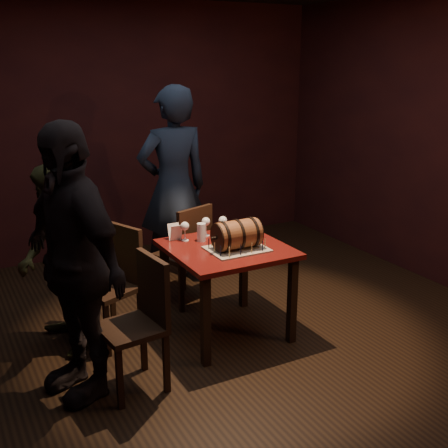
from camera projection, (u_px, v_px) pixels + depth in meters
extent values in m
plane|color=black|center=(218.00, 339.00, 4.53)|extent=(5.00, 5.00, 0.00)
cube|color=black|center=(114.00, 130.00, 6.24)|extent=(5.00, 0.04, 2.80)
cube|color=#450C0B|center=(227.00, 249.00, 4.44)|extent=(0.90, 0.90, 0.04)
cube|color=black|center=(206.00, 321.00, 4.06)|extent=(0.06, 0.06, 0.71)
cube|color=black|center=(292.00, 301.00, 4.40)|extent=(0.06, 0.06, 0.71)
cube|color=black|center=(165.00, 285.00, 4.70)|extent=(0.06, 0.06, 0.71)
cube|color=black|center=(244.00, 269.00, 5.05)|extent=(0.06, 0.06, 0.71)
cube|color=gray|center=(237.00, 249.00, 4.36)|extent=(0.45, 0.35, 0.01)
cylinder|color=brown|center=(237.00, 234.00, 4.33)|extent=(0.34, 0.23, 0.23)
cylinder|color=black|center=(223.00, 237.00, 4.27)|extent=(0.02, 0.24, 0.24)
cylinder|color=black|center=(237.00, 234.00, 4.33)|extent=(0.02, 0.24, 0.24)
cylinder|color=black|center=(251.00, 232.00, 4.39)|extent=(0.02, 0.24, 0.24)
cylinder|color=black|center=(217.00, 238.00, 4.25)|extent=(0.01, 0.22, 0.22)
cylinder|color=black|center=(256.00, 231.00, 4.41)|extent=(0.01, 0.22, 0.22)
cylinder|color=black|center=(215.00, 238.00, 4.24)|extent=(0.04, 0.02, 0.02)
sphere|color=black|center=(212.00, 239.00, 4.23)|extent=(0.03, 0.03, 0.03)
cylinder|color=#D6CF80|center=(229.00, 252.00, 4.16)|extent=(0.01, 0.01, 0.08)
cylinder|color=black|center=(229.00, 246.00, 4.15)|extent=(0.00, 0.00, 0.01)
cylinder|color=black|center=(241.00, 250.00, 4.21)|extent=(0.01, 0.01, 0.08)
cylinder|color=black|center=(241.00, 244.00, 4.19)|extent=(0.00, 0.00, 0.01)
cylinder|color=#D6CF80|center=(252.00, 248.00, 4.25)|extent=(0.01, 0.01, 0.08)
cylinder|color=black|center=(252.00, 242.00, 4.24)|extent=(0.00, 0.00, 0.01)
cylinder|color=black|center=(263.00, 246.00, 4.29)|extent=(0.01, 0.01, 0.08)
cylinder|color=black|center=(263.00, 240.00, 4.28)|extent=(0.00, 0.00, 0.01)
cylinder|color=#D6CF80|center=(265.00, 243.00, 4.36)|extent=(0.01, 0.01, 0.08)
cylinder|color=black|center=(265.00, 238.00, 4.34)|extent=(0.00, 0.00, 0.01)
cylinder|color=black|center=(258.00, 240.00, 4.44)|extent=(0.01, 0.01, 0.08)
cylinder|color=black|center=(258.00, 234.00, 4.43)|extent=(0.00, 0.00, 0.01)
cylinder|color=#D6CF80|center=(252.00, 236.00, 4.52)|extent=(0.01, 0.01, 0.08)
cylinder|color=black|center=(252.00, 231.00, 4.51)|extent=(0.00, 0.00, 0.01)
cylinder|color=black|center=(244.00, 236.00, 4.54)|extent=(0.01, 0.01, 0.08)
cylinder|color=black|center=(244.00, 230.00, 4.53)|extent=(0.00, 0.00, 0.01)
cylinder|color=#D6CF80|center=(233.00, 237.00, 4.50)|extent=(0.01, 0.01, 0.08)
cylinder|color=black|center=(233.00, 232.00, 4.48)|extent=(0.00, 0.00, 0.01)
cylinder|color=black|center=(223.00, 239.00, 4.45)|extent=(0.01, 0.01, 0.08)
cylinder|color=black|center=(223.00, 234.00, 4.44)|extent=(0.00, 0.00, 0.01)
cylinder|color=#D6CF80|center=(212.00, 241.00, 4.41)|extent=(0.01, 0.01, 0.08)
cylinder|color=black|center=(212.00, 236.00, 4.40)|extent=(0.00, 0.00, 0.01)
cylinder|color=black|center=(209.00, 244.00, 4.35)|extent=(0.01, 0.01, 0.08)
cylinder|color=black|center=(209.00, 238.00, 4.33)|extent=(0.00, 0.00, 0.01)
cylinder|color=#D6CF80|center=(215.00, 247.00, 4.26)|extent=(0.01, 0.01, 0.08)
cylinder|color=black|center=(215.00, 242.00, 4.25)|extent=(0.00, 0.00, 0.01)
cylinder|color=black|center=(221.00, 251.00, 4.18)|extent=(0.01, 0.01, 0.08)
cylinder|color=black|center=(221.00, 245.00, 4.17)|extent=(0.00, 0.00, 0.01)
cylinder|color=silver|center=(185.00, 240.00, 4.58)|extent=(0.06, 0.06, 0.01)
cylinder|color=silver|center=(185.00, 235.00, 4.56)|extent=(0.01, 0.01, 0.09)
sphere|color=silver|center=(185.00, 226.00, 4.54)|extent=(0.07, 0.07, 0.07)
sphere|color=#591114|center=(185.00, 227.00, 4.54)|extent=(0.05, 0.05, 0.05)
cylinder|color=silver|center=(206.00, 235.00, 4.70)|extent=(0.06, 0.06, 0.01)
cylinder|color=silver|center=(206.00, 230.00, 4.69)|extent=(0.01, 0.01, 0.09)
sphere|color=silver|center=(206.00, 222.00, 4.67)|extent=(0.07, 0.07, 0.07)
cylinder|color=silver|center=(223.00, 234.00, 4.74)|extent=(0.06, 0.06, 0.01)
cylinder|color=silver|center=(223.00, 229.00, 4.72)|extent=(0.01, 0.01, 0.09)
sphere|color=silver|center=(223.00, 220.00, 4.70)|extent=(0.07, 0.07, 0.07)
sphere|color=#BF594C|center=(223.00, 221.00, 4.70)|extent=(0.05, 0.05, 0.05)
cylinder|color=silver|center=(201.00, 232.00, 4.55)|extent=(0.07, 0.07, 0.15)
cylinder|color=#9E5414|center=(201.00, 234.00, 4.55)|extent=(0.06, 0.06, 0.11)
cylinder|color=white|center=(201.00, 227.00, 4.53)|extent=(0.06, 0.06, 0.02)
cube|color=black|center=(182.00, 255.00, 5.13)|extent=(0.51, 0.51, 0.04)
cube|color=black|center=(183.00, 269.00, 5.43)|extent=(0.04, 0.04, 0.43)
cube|color=black|center=(156.00, 279.00, 5.19)|extent=(0.04, 0.04, 0.43)
cube|color=black|center=(208.00, 279.00, 5.20)|extent=(0.04, 0.04, 0.43)
cube|color=black|center=(181.00, 289.00, 4.97)|extent=(0.04, 0.04, 0.43)
cube|color=black|center=(195.00, 233.00, 4.94)|extent=(0.39, 0.17, 0.46)
cube|color=black|center=(108.00, 289.00, 4.38)|extent=(0.52, 0.52, 0.04)
cube|color=black|center=(79.00, 318.00, 4.43)|extent=(0.04, 0.04, 0.43)
cube|color=black|center=(107.00, 331.00, 4.22)|extent=(0.04, 0.04, 0.43)
cube|color=black|center=(113.00, 304.00, 4.68)|extent=(0.04, 0.04, 0.43)
cube|color=black|center=(141.00, 315.00, 4.47)|extent=(0.04, 0.04, 0.43)
cube|color=black|center=(124.00, 253.00, 4.44)|extent=(0.19, 0.38, 0.46)
cube|color=black|center=(131.00, 329.00, 3.75)|extent=(0.44, 0.44, 0.04)
cube|color=black|center=(99.00, 356.00, 3.86)|extent=(0.04, 0.04, 0.43)
cube|color=black|center=(120.00, 379.00, 3.59)|extent=(0.04, 0.04, 0.43)
cube|color=black|center=(144.00, 343.00, 4.04)|extent=(0.04, 0.04, 0.43)
cube|color=black|center=(166.00, 363.00, 3.77)|extent=(0.04, 0.04, 0.43)
cube|color=black|center=(153.00, 288.00, 3.77)|extent=(0.08, 0.40, 0.46)
imported|color=#192132|center=(173.00, 188.00, 5.41)|extent=(0.72, 0.48, 1.95)
imported|color=#3C3F1F|center=(59.00, 260.00, 4.19)|extent=(0.61, 0.75, 1.47)
imported|color=black|center=(73.00, 263.00, 3.61)|extent=(0.72, 1.16, 1.84)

